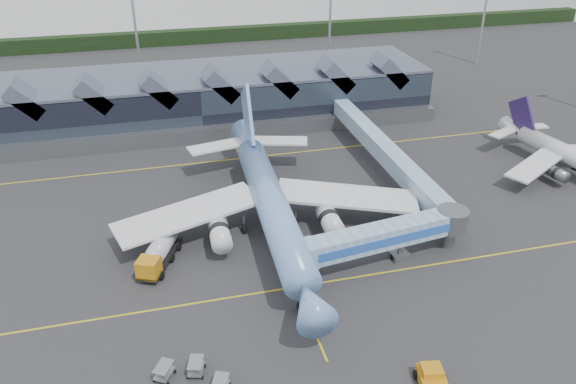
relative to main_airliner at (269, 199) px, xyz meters
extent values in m
plane|color=#29292C|center=(0.04, -5.15, -4.50)|extent=(260.00, 260.00, 0.00)
cube|color=gold|center=(0.04, -13.15, -4.49)|extent=(120.00, 0.25, 0.01)
cube|color=gold|center=(0.04, 22.85, -4.49)|extent=(120.00, 0.25, 0.01)
cube|color=gold|center=(0.04, 4.85, -4.49)|extent=(0.25, 60.00, 0.01)
cube|color=black|center=(0.04, 104.85, -2.50)|extent=(260.00, 4.00, 4.00)
cube|color=black|center=(-4.96, 42.85, 0.00)|extent=(90.00, 20.00, 9.00)
cube|color=#51576C|center=(-4.96, 42.85, 4.70)|extent=(90.00, 20.00, 0.60)
cube|color=slate|center=(-4.96, 31.85, -3.20)|extent=(90.00, 2.50, 2.60)
cube|color=#51576C|center=(-33.96, 35.85, 4.80)|extent=(6.43, 6.00, 6.43)
cube|color=#51576C|center=(-22.96, 35.85, 4.80)|extent=(6.43, 6.00, 6.43)
cube|color=#51576C|center=(-11.96, 35.85, 4.80)|extent=(6.43, 6.00, 6.43)
cube|color=#51576C|center=(-0.96, 35.85, 4.80)|extent=(6.43, 6.00, 6.43)
cube|color=#51576C|center=(10.04, 35.85, 4.80)|extent=(6.43, 6.00, 6.43)
cube|color=#51576C|center=(21.04, 35.85, 4.80)|extent=(6.43, 6.00, 6.43)
cube|color=#51576C|center=(32.04, 35.85, 4.80)|extent=(6.43, 6.00, 6.43)
cylinder|color=#94959C|center=(-14.96, 66.85, 6.50)|extent=(0.56, 0.56, 22.00)
cylinder|color=#94959C|center=(30.04, 66.85, 6.50)|extent=(0.56, 0.56, 22.00)
cylinder|color=#94959C|center=(70.04, 64.85, 6.50)|extent=(0.56, 0.56, 22.00)
cylinder|color=#6990D5|center=(-0.05, -1.55, 0.02)|extent=(5.32, 34.05, 4.19)
cone|color=#6990D5|center=(-0.72, -21.41, 0.02)|extent=(4.38, 5.95, 4.19)
cube|color=black|center=(-0.74, -22.14, 0.90)|extent=(1.60, 0.39, 0.48)
cone|color=#6990D5|center=(0.65, 19.28, 0.33)|extent=(4.44, 7.89, 4.19)
cube|color=silver|center=(-10.71, 0.22, -0.71)|extent=(20.03, 11.33, 1.38)
cube|color=silver|center=(10.70, -0.50, -0.71)|extent=(20.04, 12.41, 1.38)
cylinder|color=silver|center=(-7.27, -3.73, -1.76)|extent=(2.79, 5.90, 2.60)
cylinder|color=silver|center=(7.00, -4.21, -1.76)|extent=(2.79, 5.90, 2.60)
cube|color=#6990D5|center=(0.58, 17.34, 4.70)|extent=(0.85, 10.73, 11.54)
cube|color=silver|center=(-4.56, 18.00, 0.33)|extent=(9.24, 5.14, 0.28)
cube|color=silver|center=(5.75, 17.65, 0.33)|extent=(9.32, 5.66, 0.28)
cylinder|color=slate|center=(-0.59, -17.54, -3.29)|extent=(0.31, 0.31, 2.42)
cylinder|color=slate|center=(-3.56, 0.02, -3.29)|extent=(0.31, 0.31, 2.42)
cylinder|color=slate|center=(3.55, -0.22, -3.29)|extent=(0.31, 0.31, 2.42)
cylinder|color=black|center=(-0.59, -17.54, -4.06)|extent=(0.55, 1.57, 1.55)
cylinder|color=silver|center=(50.01, 3.66, -1.32)|extent=(6.66, 20.79, 2.94)
cone|color=silver|center=(47.70, 16.10, -1.10)|extent=(3.75, 5.17, 2.94)
cube|color=silver|center=(43.07, 3.32, -1.84)|extent=(12.58, 9.21, 0.98)
cylinder|color=slate|center=(45.77, 1.37, -2.57)|extent=(2.44, 3.80, 1.82)
cube|color=#2B1A4F|center=(47.91, 14.94, 1.62)|extent=(1.64, 6.58, 7.17)
cube|color=silver|center=(44.60, 14.62, -1.10)|extent=(5.96, 4.20, 0.25)
cube|color=silver|center=(51.12, 15.83, -1.10)|extent=(5.72, 2.40, 0.25)
cylinder|color=slate|center=(47.39, 4.07, -3.65)|extent=(0.27, 0.27, 1.70)
cylinder|color=slate|center=(52.31, 4.98, -3.65)|extent=(0.27, 0.27, 1.70)
cube|color=#80ABD5|center=(11.37, -11.14, -0.55)|extent=(18.52, 5.17, 2.66)
cube|color=blue|center=(11.56, -12.55, -0.55)|extent=(18.17, 2.56, 1.10)
cube|color=#80ABD5|center=(1.39, -12.49, -0.55)|extent=(2.75, 3.22, 2.75)
cylinder|color=slate|center=(14.09, -10.77, -2.52)|extent=(0.64, 0.64, 3.95)
cube|color=slate|center=(14.09, -10.77, -4.09)|extent=(2.42, 2.11, 0.82)
cylinder|color=black|center=(13.19, -10.89, -4.18)|extent=(0.47, 0.87, 0.82)
cylinder|color=black|center=(15.00, -10.65, -4.18)|extent=(0.47, 0.87, 0.82)
cylinder|color=slate|center=(21.36, -9.79, -0.55)|extent=(4.03, 4.03, 2.75)
cylinder|color=slate|center=(21.36, -9.79, -2.52)|extent=(1.65, 1.65, 3.95)
cube|color=black|center=(-14.79, -4.50, -3.73)|extent=(5.97, 9.42, 0.51)
cube|color=#C27E12|center=(-16.19, -7.68, -2.66)|extent=(3.16, 3.05, 2.25)
cube|color=black|center=(-16.53, -8.43, -2.15)|extent=(2.12, 1.05, 1.02)
cylinder|color=silver|center=(-14.29, -3.37, -2.35)|extent=(4.55, 6.38, 2.35)
sphere|color=silver|center=(-13.09, -0.66, -2.35)|extent=(2.25, 2.25, 2.25)
sphere|color=silver|center=(-15.49, -6.09, -2.35)|extent=(2.25, 2.25, 2.25)
cylinder|color=black|center=(-17.20, -6.79, -3.99)|extent=(0.74, 1.08, 1.02)
cylinder|color=black|center=(-14.86, -7.82, -3.99)|extent=(0.74, 1.08, 1.02)
cylinder|color=black|center=(-15.75, -3.51, -3.99)|extent=(0.74, 1.08, 1.02)
cylinder|color=black|center=(-13.41, -4.55, -3.99)|extent=(0.74, 1.08, 1.02)
cylinder|color=black|center=(-14.72, -1.17, -3.99)|extent=(0.74, 1.08, 1.02)
cylinder|color=black|center=(-12.38, -2.21, -3.99)|extent=(0.74, 1.08, 1.02)
cube|color=#C27E12|center=(8.43, -30.65, -3.76)|extent=(3.00, 4.19, 1.06)
cube|color=#C27E12|center=(8.55, -30.02, -2.96)|extent=(2.19, 2.02, 0.74)
cylinder|color=black|center=(7.47, -29.17, -4.07)|extent=(0.47, 0.89, 0.85)
cylinder|color=black|center=(9.86, -29.62, -4.07)|extent=(0.47, 0.89, 0.85)
cube|color=gray|center=(-12.51, -23.39, -3.98)|extent=(1.85, 2.36, 0.14)
cube|color=gray|center=(-12.51, -23.39, -3.08)|extent=(1.85, 2.36, 0.08)
cylinder|color=black|center=(-11.62, -22.86, -4.33)|extent=(0.20, 0.36, 0.34)
cube|color=gray|center=(-10.59, -26.20, -3.08)|extent=(2.00, 2.42, 0.08)
cylinder|color=black|center=(-9.65, -25.77, -4.33)|extent=(0.23, 0.36, 0.34)
cube|color=gray|center=(-15.49, -23.21, -3.98)|extent=(2.19, 2.46, 0.14)
cube|color=gray|center=(-15.49, -23.21, -3.08)|extent=(2.19, 2.46, 0.08)
cylinder|color=black|center=(-14.49, -22.92, -4.33)|extent=(0.27, 0.35, 0.34)
camera|label=1|loc=(-13.67, -63.03, 36.42)|focal=35.00mm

